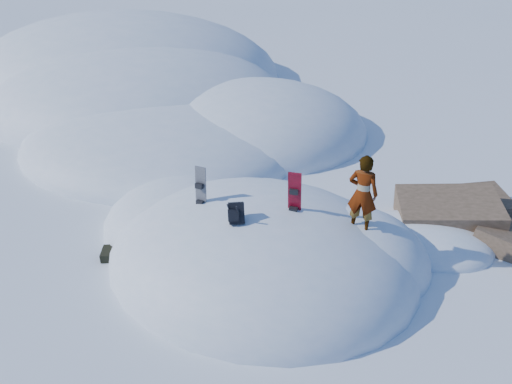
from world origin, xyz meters
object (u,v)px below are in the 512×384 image
at_px(snowboard_red, 294,202).
at_px(backpack, 236,213).
at_px(person, 363,194).
at_px(snowboard_dark, 201,196).

relative_size(snowboard_red, backpack, 2.85).
height_order(backpack, person, person).
bearing_deg(backpack, snowboard_dark, 124.33).
height_order(snowboard_red, snowboard_dark, snowboard_red).
height_order(snowboard_dark, person, person).
bearing_deg(snowboard_red, backpack, -144.54).
relative_size(backpack, person, 0.31).
relative_size(snowboard_dark, person, 0.82).
bearing_deg(snowboard_dark, snowboard_red, 12.17).
distance_m(snowboard_dark, backpack, 1.20).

